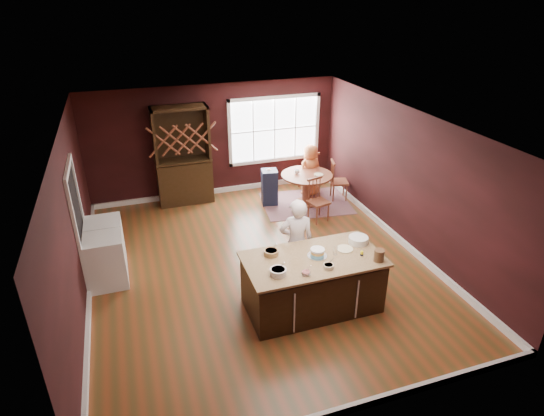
% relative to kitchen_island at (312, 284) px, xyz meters
% --- Properties ---
extents(room_shell, '(7.00, 7.00, 7.00)m').
position_rel_kitchen_island_xyz_m(room_shell, '(-0.46, 1.43, 0.91)').
color(room_shell, brown).
rests_on(room_shell, ground).
extents(window, '(2.36, 0.10, 1.66)m').
position_rel_kitchen_island_xyz_m(window, '(1.04, 4.90, 1.06)').
color(window, white).
rests_on(window, room_shell).
extents(doorway, '(0.08, 1.26, 2.13)m').
position_rel_kitchen_island_xyz_m(doorway, '(-3.43, 2.03, 0.59)').
color(doorway, white).
rests_on(doorway, room_shell).
extents(kitchen_island, '(2.16, 1.13, 0.92)m').
position_rel_kitchen_island_xyz_m(kitchen_island, '(0.00, 0.00, 0.00)').
color(kitchen_island, black).
rests_on(kitchen_island, ground).
extents(dining_table, '(1.20, 1.20, 0.75)m').
position_rel_kitchen_island_xyz_m(dining_table, '(1.40, 3.62, 0.10)').
color(dining_table, '#935730').
rests_on(dining_table, ground).
extents(baker, '(0.65, 0.50, 1.60)m').
position_rel_kitchen_island_xyz_m(baker, '(0.00, 0.71, 0.36)').
color(baker, silver).
rests_on(baker, ground).
extents(layer_cake, '(0.31, 0.31, 0.13)m').
position_rel_kitchen_island_xyz_m(layer_cake, '(0.08, 0.04, 0.54)').
color(layer_cake, white).
rests_on(layer_cake, kitchen_island).
extents(bowl_blue, '(0.25, 0.25, 0.09)m').
position_rel_kitchen_island_xyz_m(bowl_blue, '(-0.66, -0.24, 0.53)').
color(bowl_blue, white).
rests_on(bowl_blue, kitchen_island).
extents(bowl_yellow, '(0.23, 0.23, 0.09)m').
position_rel_kitchen_island_xyz_m(bowl_yellow, '(-0.59, 0.30, 0.52)').
color(bowl_yellow, '#9A8446').
rests_on(bowl_yellow, kitchen_island).
extents(bowl_pink, '(0.14, 0.14, 0.05)m').
position_rel_kitchen_island_xyz_m(bowl_pink, '(-0.28, -0.37, 0.51)').
color(bowl_pink, silver).
rests_on(bowl_pink, kitchen_island).
extents(bowl_olive, '(0.16, 0.16, 0.06)m').
position_rel_kitchen_island_xyz_m(bowl_olive, '(0.10, -0.32, 0.51)').
color(bowl_olive, beige).
rests_on(bowl_olive, kitchen_island).
extents(drinking_glass, '(0.07, 0.07, 0.14)m').
position_rel_kitchen_island_xyz_m(drinking_glass, '(0.37, -0.01, 0.55)').
color(drinking_glass, white).
rests_on(drinking_glass, kitchen_island).
extents(dinner_plate, '(0.27, 0.27, 0.02)m').
position_rel_kitchen_island_xyz_m(dinner_plate, '(0.58, 0.08, 0.49)').
color(dinner_plate, beige).
rests_on(dinner_plate, kitchen_island).
extents(white_tub, '(0.32, 0.32, 0.11)m').
position_rel_kitchen_island_xyz_m(white_tub, '(0.88, 0.20, 0.54)').
color(white_tub, white).
rests_on(white_tub, kitchen_island).
extents(stoneware_crock, '(0.16, 0.16, 0.19)m').
position_rel_kitchen_island_xyz_m(stoneware_crock, '(0.91, -0.39, 0.58)').
color(stoneware_crock, '#3F311A').
rests_on(stoneware_crock, kitchen_island).
extents(toy_figurine, '(0.05, 0.05, 0.09)m').
position_rel_kitchen_island_xyz_m(toy_figurine, '(0.74, -0.18, 0.52)').
color(toy_figurine, '#FEF315').
rests_on(toy_figurine, kitchen_island).
extents(rug, '(2.22, 1.82, 0.01)m').
position_rel_kitchen_island_xyz_m(rug, '(1.40, 3.62, -0.43)').
color(rug, brown).
rests_on(rug, ground).
extents(chair_east, '(0.49, 0.50, 0.99)m').
position_rel_kitchen_island_xyz_m(chair_east, '(2.25, 3.61, 0.06)').
color(chair_east, '#945A20').
rests_on(chair_east, ground).
extents(chair_south, '(0.49, 0.47, 0.97)m').
position_rel_kitchen_island_xyz_m(chair_south, '(1.33, 2.74, 0.05)').
color(chair_south, brown).
rests_on(chair_south, ground).
extents(chair_north, '(0.46, 0.44, 1.02)m').
position_rel_kitchen_island_xyz_m(chair_north, '(1.79, 4.44, 0.07)').
color(chair_north, olive).
rests_on(chair_north, ground).
extents(seated_woman, '(0.71, 0.55, 1.29)m').
position_rel_kitchen_island_xyz_m(seated_woman, '(1.68, 4.07, 0.21)').
color(seated_woman, '#C56936').
rests_on(seated_woman, ground).
extents(high_chair, '(0.42, 0.42, 0.89)m').
position_rel_kitchen_island_xyz_m(high_chair, '(0.57, 3.89, 0.00)').
color(high_chair, black).
rests_on(high_chair, ground).
extents(toddler, '(0.18, 0.14, 0.26)m').
position_rel_kitchen_island_xyz_m(toddler, '(0.65, 3.97, 0.37)').
color(toddler, '#8CA5BF').
rests_on(toddler, high_chair).
extents(table_plate, '(0.22, 0.22, 0.02)m').
position_rel_kitchen_island_xyz_m(table_plate, '(1.65, 3.50, 0.32)').
color(table_plate, beige).
rests_on(table_plate, dining_table).
extents(table_cup, '(0.13, 0.13, 0.10)m').
position_rel_kitchen_island_xyz_m(table_cup, '(1.20, 3.73, 0.36)').
color(table_cup, white).
rests_on(table_cup, dining_table).
extents(hutch, '(1.26, 0.53, 2.31)m').
position_rel_kitchen_island_xyz_m(hutch, '(-1.29, 4.65, 0.72)').
color(hutch, black).
rests_on(hutch, ground).
extents(washer, '(0.63, 0.61, 0.92)m').
position_rel_kitchen_island_xyz_m(washer, '(-3.10, 1.71, 0.02)').
color(washer, white).
rests_on(washer, ground).
extents(dryer, '(0.63, 0.61, 0.92)m').
position_rel_kitchen_island_xyz_m(dryer, '(-3.10, 2.35, 0.02)').
color(dryer, white).
rests_on(dryer, ground).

